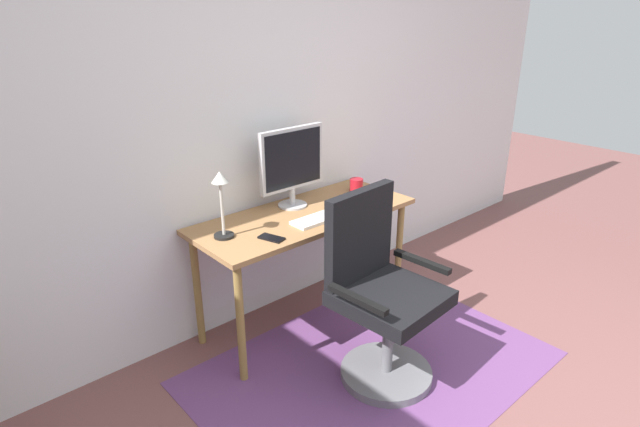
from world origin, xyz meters
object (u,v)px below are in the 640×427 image
(desk, at_px, (305,226))
(coffee_cup, at_px, (356,186))
(computer_mouse, at_px, (363,202))
(desk_lamp, at_px, (221,195))
(monitor, at_px, (292,162))
(office_chair, at_px, (380,301))
(keyboard, at_px, (325,217))
(cell_phone, at_px, (271,238))

(desk, relative_size, coffee_cup, 15.03)
(computer_mouse, distance_m, desk_lamp, 0.96)
(monitor, relative_size, office_chair, 0.48)
(desk, distance_m, desk_lamp, 0.64)
(coffee_cup, xyz_separation_m, office_chair, (-0.55, -0.73, -0.33))
(desk, distance_m, keyboard, 0.17)
(computer_mouse, xyz_separation_m, office_chair, (-0.42, -0.54, -0.30))
(keyboard, height_order, coffee_cup, coffee_cup)
(desk, height_order, monitor, monitor)
(coffee_cup, bearing_deg, cell_phone, -165.69)
(monitor, height_order, desk_lamp, monitor)
(coffee_cup, bearing_deg, computer_mouse, -123.87)
(monitor, xyz_separation_m, desk_lamp, (-0.57, -0.12, -0.04))
(coffee_cup, distance_m, desk_lamp, 1.06)
(monitor, bearing_deg, office_chair, -94.91)
(desk, height_order, desk_lamp, desk_lamp)
(cell_phone, bearing_deg, keyboard, -14.01)
(monitor, xyz_separation_m, cell_phone, (-0.39, -0.31, -0.28))
(desk, xyz_separation_m, coffee_cup, (0.50, 0.06, 0.13))
(monitor, height_order, coffee_cup, monitor)
(office_chair, bearing_deg, monitor, 81.06)
(desk, height_order, cell_phone, cell_phone)
(cell_phone, relative_size, desk_lamp, 0.38)
(monitor, bearing_deg, computer_mouse, -37.82)
(computer_mouse, distance_m, office_chair, 0.75)
(desk, height_order, keyboard, keyboard)
(monitor, relative_size, cell_phone, 3.53)
(desk, height_order, computer_mouse, computer_mouse)
(computer_mouse, height_order, desk_lamp, desk_lamp)
(computer_mouse, bearing_deg, coffee_cup, 56.13)
(keyboard, bearing_deg, computer_mouse, 1.15)
(cell_phone, relative_size, office_chair, 0.13)
(office_chair, bearing_deg, desk_lamp, 121.55)
(desk, xyz_separation_m, cell_phone, (-0.37, -0.16, 0.09))
(monitor, bearing_deg, keyboard, -87.04)
(computer_mouse, height_order, office_chair, office_chair)
(coffee_cup, height_order, cell_phone, coffee_cup)
(computer_mouse, xyz_separation_m, cell_phone, (-0.74, -0.03, -0.01))
(monitor, bearing_deg, desk, -99.06)
(coffee_cup, height_order, office_chair, office_chair)
(monitor, xyz_separation_m, office_chair, (-0.07, -0.81, -0.57))
(keyboard, relative_size, desk_lamp, 1.16)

